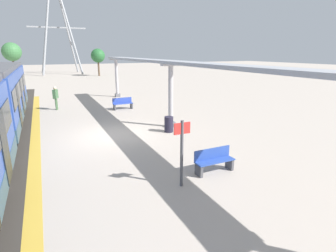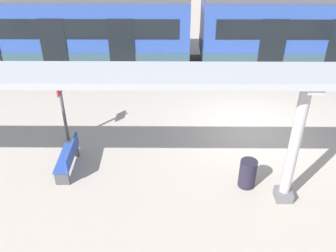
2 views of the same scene
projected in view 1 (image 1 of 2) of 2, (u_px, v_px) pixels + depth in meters
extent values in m
plane|color=#B4A699|center=(113.00, 135.00, 13.92)|extent=(176.00, 176.00, 0.00)
cube|color=gold|center=(35.00, 145.00, 12.40)|extent=(0.46, 31.15, 0.01)
cube|color=black|center=(5.00, 146.00, 7.38)|extent=(0.04, 1.10, 2.00)
cube|color=black|center=(21.00, 87.00, 15.36)|extent=(0.03, 10.73, 0.84)
cube|color=black|center=(19.00, 105.00, 12.97)|extent=(0.04, 1.10, 2.00)
cube|color=black|center=(22.00, 97.00, 15.51)|extent=(0.04, 1.10, 2.00)
cube|color=black|center=(24.00, 90.00, 18.05)|extent=(0.04, 1.10, 2.00)
cube|color=black|center=(7.00, 109.00, 18.58)|extent=(2.21, 0.90, 0.64)
cube|color=slate|center=(171.00, 124.00, 15.45)|extent=(0.44, 0.44, 0.30)
cylinder|color=#B0ADB0|center=(171.00, 94.00, 14.98)|extent=(0.28, 0.28, 3.18)
cube|color=#B0ADB0|center=(171.00, 65.00, 14.54)|extent=(1.10, 0.36, 0.12)
cube|color=slate|center=(118.00, 95.00, 25.73)|extent=(0.44, 0.44, 0.30)
cylinder|color=#B0ADB0|center=(117.00, 77.00, 25.26)|extent=(0.28, 0.28, 3.18)
cube|color=#B0ADB0|center=(116.00, 59.00, 24.81)|extent=(1.10, 0.36, 0.12)
cube|color=#A8AAB2|center=(173.00, 62.00, 14.27)|extent=(1.20, 24.94, 0.16)
cube|color=#2B4AA2|center=(215.00, 161.00, 9.51)|extent=(1.50, 0.46, 0.04)
cube|color=#2B4AA2|center=(212.00, 153.00, 9.61)|extent=(1.50, 0.08, 0.40)
cube|color=#4C4C51|center=(229.00, 164.00, 9.85)|extent=(0.10, 0.40, 0.42)
cube|color=#4C4C51|center=(199.00, 170.00, 9.29)|extent=(0.10, 0.40, 0.42)
cube|color=#2F48A9|center=(123.00, 104.00, 20.04)|extent=(1.51, 0.49, 0.04)
cube|color=#2F48A9|center=(122.00, 100.00, 20.14)|extent=(1.50, 0.11, 0.40)
cube|color=#4C4C51|center=(131.00, 106.00, 20.40)|extent=(0.11, 0.40, 0.42)
cube|color=#4C4C51|center=(114.00, 107.00, 19.80)|extent=(0.11, 0.40, 0.42)
cylinder|color=#242132|center=(169.00, 124.00, 14.37)|extent=(0.48, 0.48, 0.85)
cylinder|color=#4C4C51|center=(182.00, 154.00, 8.36)|extent=(0.10, 0.10, 2.20)
cube|color=red|center=(182.00, 128.00, 8.13)|extent=(0.56, 0.04, 0.36)
cylinder|color=#456742|center=(56.00, 104.00, 19.77)|extent=(0.11, 0.11, 0.87)
cylinder|color=#456742|center=(57.00, 104.00, 19.94)|extent=(0.11, 0.11, 0.87)
cube|color=#426B43|center=(55.00, 94.00, 19.65)|extent=(0.42, 0.56, 0.65)
sphere|color=beige|center=(55.00, 88.00, 19.53)|extent=(0.24, 0.24, 0.24)
cylinder|color=#93969B|center=(66.00, 23.00, 51.82)|extent=(3.77, 3.82, 19.07)
cylinder|color=#93969B|center=(46.00, 23.00, 50.40)|extent=(3.77, 3.82, 19.07)
cylinder|color=#93969B|center=(67.00, 22.00, 48.82)|extent=(3.77, 3.82, 19.07)
cylinder|color=#93969B|center=(47.00, 21.00, 47.39)|extent=(3.77, 3.82, 19.07)
cube|color=#93969B|center=(57.00, 27.00, 49.87)|extent=(10.31, 0.30, 0.24)
cylinder|color=brown|center=(14.00, 69.00, 42.91)|extent=(0.32, 0.32, 3.05)
sphere|color=#386F3C|center=(12.00, 52.00, 42.18)|extent=(2.91, 2.91, 2.91)
cylinder|color=brown|center=(99.00, 69.00, 47.80)|extent=(0.32, 0.32, 2.58)
sphere|color=#26602F|center=(98.00, 56.00, 47.19)|extent=(2.44, 2.44, 2.44)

